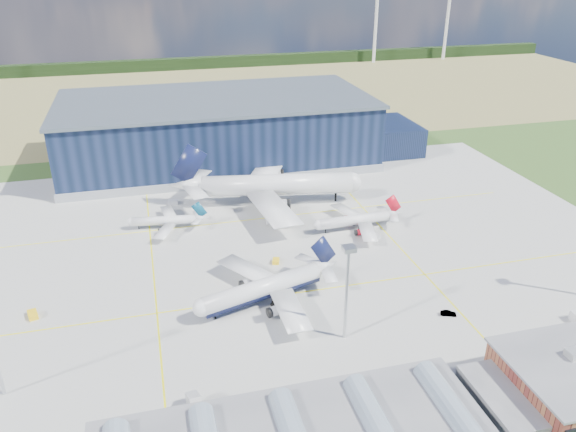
# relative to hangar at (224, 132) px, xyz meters

# --- Properties ---
(ground) EXTENTS (600.00, 600.00, 0.00)m
(ground) POSITION_rel_hangar_xyz_m (-2.81, -94.80, -11.62)
(ground) COLOR #2F4F1D
(ground) RESTS_ON ground
(apron) EXTENTS (220.00, 160.00, 0.08)m
(apron) POSITION_rel_hangar_xyz_m (-2.81, -84.80, -11.59)
(apron) COLOR #A0A09B
(apron) RESTS_ON ground
(farmland) EXTENTS (600.00, 220.00, 0.01)m
(farmland) POSITION_rel_hangar_xyz_m (-2.81, 125.20, -11.62)
(farmland) COLOR #91824E
(farmland) RESTS_ON ground
(treeline) EXTENTS (600.00, 8.00, 8.00)m
(treeline) POSITION_rel_hangar_xyz_m (-2.81, 205.20, -7.62)
(treeline) COLOR black
(treeline) RESTS_ON ground
(hangar) EXTENTS (145.00, 62.00, 26.10)m
(hangar) POSITION_rel_hangar_xyz_m (0.00, 0.00, 0.00)
(hangar) COLOR black
(hangar) RESTS_ON ground
(light_mast_center) EXTENTS (2.60, 2.60, 23.00)m
(light_mast_center) POSITION_rel_hangar_xyz_m (7.19, -124.80, 3.82)
(light_mast_center) COLOR #B4B8BB
(light_mast_center) RESTS_ON ground
(airliner_navy) EXTENTS (50.37, 49.78, 13.24)m
(airliner_navy) POSITION_rel_hangar_xyz_m (-7.47, -106.80, -4.99)
(airliner_navy) COLOR silver
(airliner_navy) RESTS_ON ground
(airliner_red) EXTENTS (30.98, 30.36, 9.68)m
(airliner_red) POSITION_rel_hangar_xyz_m (28.52, -74.47, -6.77)
(airliner_red) COLOR silver
(airliner_red) RESTS_ON ground
(airliner_widebody) EXTENTS (75.18, 74.02, 21.28)m
(airliner_widebody) POSITION_rel_hangar_xyz_m (9.98, -49.16, -0.98)
(airliner_widebody) COLOR silver
(airliner_widebody) RESTS_ON ground
(airliner_regional) EXTENTS (28.51, 28.05, 8.21)m
(airliner_regional) POSITION_rel_hangar_xyz_m (-28.19, -58.88, -7.51)
(airliner_regional) COLOR silver
(airliner_regional) RESTS_ON ground
(gse_tug_a) EXTENTS (2.90, 3.80, 1.40)m
(gse_tug_a) POSITION_rel_hangar_xyz_m (-61.08, -98.99, -10.91)
(gse_tug_a) COLOR yellow
(gse_tug_a) RESTS_ON ground
(gse_tug_b) EXTENTS (2.55, 3.11, 1.16)m
(gse_tug_b) POSITION_rel_hangar_xyz_m (0.24, -88.71, -11.04)
(gse_tug_b) COLOR yellow
(gse_tug_b) RESTS_ON ground
(gse_cart_a) EXTENTS (2.48, 3.10, 1.17)m
(gse_cart_a) POSITION_rel_hangar_xyz_m (32.74, -81.55, -11.03)
(gse_cart_a) COLOR silver
(gse_cart_a) RESTS_ON ground
(gse_tug_c) EXTENTS (3.04, 4.01, 1.56)m
(gse_tug_c) POSITION_rel_hangar_xyz_m (10.81, -56.76, -10.84)
(gse_tug_c) COLOR yellow
(gse_tug_c) RESTS_ON ground
(gse_cart_b) EXTENTS (3.57, 2.63, 1.43)m
(gse_cart_b) POSITION_rel_hangar_xyz_m (-24.33, -40.79, -10.90)
(gse_cart_b) COLOR silver
(gse_cart_b) RESTS_ON ground
(airstair) EXTENTS (2.87, 5.73, 3.52)m
(airstair) POSITION_rel_hangar_xyz_m (-27.48, -139.79, -9.86)
(airstair) COLOR silver
(airstair) RESTS_ON ground
(car_a) EXTENTS (4.16, 2.21, 1.35)m
(car_a) POSITION_rel_hangar_xyz_m (19.08, -142.80, -10.94)
(car_a) COLOR #99999E
(car_a) RESTS_ON ground
(car_b) EXTENTS (3.87, 2.55, 1.21)m
(car_b) POSITION_rel_hangar_xyz_m (33.82, -123.21, -11.01)
(car_b) COLOR #99999E
(car_b) RESTS_ON ground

